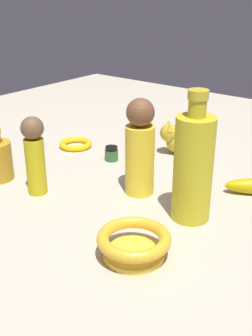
{
  "coord_description": "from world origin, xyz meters",
  "views": [
    {
      "loc": [
        0.7,
        0.56,
        0.45
      ],
      "look_at": [
        0.0,
        0.0,
        0.06
      ],
      "focal_mm": 45.04,
      "sensor_mm": 36.0,
      "label": 1
    }
  ],
  "objects_px": {
    "person_figure_adult": "(140,148)",
    "bangle": "(76,144)",
    "bottle_tall": "(193,167)",
    "nail_polish_jar": "(111,153)",
    "cat_figurine": "(179,140)",
    "bowl": "(134,242)",
    "person_figure_child": "(35,154)"
  },
  "relations": [
    {
      "from": "person_figure_adult",
      "to": "nail_polish_jar",
      "type": "bearing_deg",
      "value": -121.53
    },
    {
      "from": "nail_polish_jar",
      "to": "bottle_tall",
      "type": "xyz_separation_m",
      "value": [
        0.14,
        0.33,
        0.1
      ]
    },
    {
      "from": "bottle_tall",
      "to": "nail_polish_jar",
      "type": "bearing_deg",
      "value": -112.4
    },
    {
      "from": "bangle",
      "to": "person_figure_child",
      "type": "height_order",
      "value": "person_figure_child"
    },
    {
      "from": "bangle",
      "to": "person_figure_adult",
      "type": "bearing_deg",
      "value": 69.76
    },
    {
      "from": "bangle",
      "to": "cat_figurine",
      "type": "distance_m",
      "value": 0.31
    },
    {
      "from": "person_figure_adult",
      "to": "bowl",
      "type": "height_order",
      "value": "person_figure_adult"
    },
    {
      "from": "bowl",
      "to": "person_figure_child",
      "type": "xyz_separation_m",
      "value": [
        -0.06,
        -0.33,
        0.07
      ]
    },
    {
      "from": "nail_polish_jar",
      "to": "person_figure_adult",
      "type": "bearing_deg",
      "value": 58.47
    },
    {
      "from": "nail_polish_jar",
      "to": "bowl",
      "type": "relative_size",
      "value": 0.3
    },
    {
      "from": "bowl",
      "to": "bottle_tall",
      "type": "xyz_separation_m",
      "value": [
        -0.18,
        0.01,
        0.09
      ]
    },
    {
      "from": "nail_polish_jar",
      "to": "cat_figurine",
      "type": "xyz_separation_m",
      "value": [
        -0.16,
        0.12,
        0.02
      ]
    },
    {
      "from": "person_figure_adult",
      "to": "cat_figurine",
      "type": "height_order",
      "value": "person_figure_adult"
    },
    {
      "from": "person_figure_adult",
      "to": "cat_figurine",
      "type": "distance_m",
      "value": 0.28
    },
    {
      "from": "nail_polish_jar",
      "to": "bangle",
      "type": "xyz_separation_m",
      "value": [
        -0.01,
        -0.15,
        -0.01
      ]
    },
    {
      "from": "bottle_tall",
      "to": "bangle",
      "type": "distance_m",
      "value": 0.51
    },
    {
      "from": "person_figure_adult",
      "to": "cat_figurine",
      "type": "bearing_deg",
      "value": -167.69
    },
    {
      "from": "bottle_tall",
      "to": "cat_figurine",
      "type": "relative_size",
      "value": 2.34
    },
    {
      "from": "bottle_tall",
      "to": "person_figure_child",
      "type": "relative_size",
      "value": 1.46
    },
    {
      "from": "person_figure_adult",
      "to": "bottle_tall",
      "type": "bearing_deg",
      "value": 79.95
    },
    {
      "from": "cat_figurine",
      "to": "bangle",
      "type": "bearing_deg",
      "value": -61.64
    },
    {
      "from": "bangle",
      "to": "person_figure_child",
      "type": "bearing_deg",
      "value": 28.07
    },
    {
      "from": "nail_polish_jar",
      "to": "cat_figurine",
      "type": "height_order",
      "value": "cat_figurine"
    },
    {
      "from": "nail_polish_jar",
      "to": "bowl",
      "type": "distance_m",
      "value": 0.45
    },
    {
      "from": "bangle",
      "to": "person_figure_child",
      "type": "xyz_separation_m",
      "value": [
        0.27,
        0.14,
        0.09
      ]
    },
    {
      "from": "person_figure_child",
      "to": "bottle_tall",
      "type": "bearing_deg",
      "value": 109.89
    },
    {
      "from": "person_figure_adult",
      "to": "bangle",
      "type": "relative_size",
      "value": 2.3
    },
    {
      "from": "nail_polish_jar",
      "to": "cat_figurine",
      "type": "relative_size",
      "value": 0.35
    },
    {
      "from": "cat_figurine",
      "to": "person_figure_child",
      "type": "distance_m",
      "value": 0.44
    },
    {
      "from": "bowl",
      "to": "bottle_tall",
      "type": "bearing_deg",
      "value": 177.53
    },
    {
      "from": "nail_polish_jar",
      "to": "bottle_tall",
      "type": "height_order",
      "value": "bottle_tall"
    },
    {
      "from": "person_figure_adult",
      "to": "bangle",
      "type": "height_order",
      "value": "person_figure_adult"
    }
  ]
}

